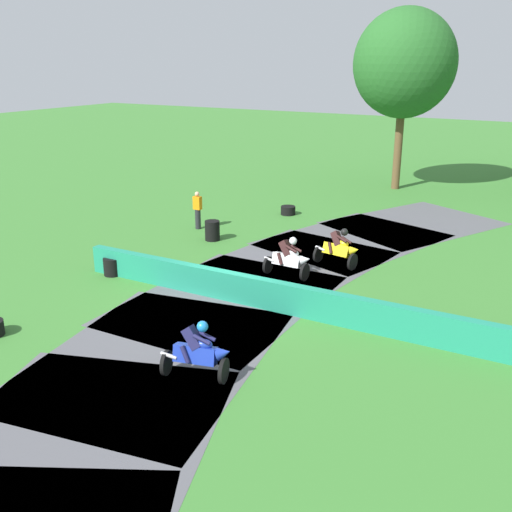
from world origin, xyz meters
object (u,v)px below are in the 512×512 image
object	(u,v)px
tire_stack_mid_b	(112,266)
tire_stack_mid_a	(212,231)
track_marshal	(198,210)
motorcycle_lead_yellow	(339,248)
tire_stack_near	(288,210)
motorcycle_chase_white	(289,258)
motorcycle_trailing_blue	(199,352)

from	to	relation	value
tire_stack_mid_b	tire_stack_mid_a	bearing A→B (deg)	81.73
tire_stack_mid_a	track_marshal	bearing A→B (deg)	143.47
motorcycle_lead_yellow	tire_stack_near	size ratio (longest dim) A/B	2.50
motorcycle_chase_white	track_marshal	world-z (taller)	track_marshal
track_marshal	tire_stack_mid_b	bearing A→B (deg)	-83.14
motorcycle_chase_white	motorcycle_trailing_blue	size ratio (longest dim) A/B	1.00
motorcycle_lead_yellow	tire_stack_mid_a	distance (m)	5.60
motorcycle_chase_white	tire_stack_mid_b	distance (m)	6.00
motorcycle_lead_yellow	motorcycle_chase_white	bearing A→B (deg)	-118.46
tire_stack_mid_b	tire_stack_near	bearing A→B (deg)	81.26
motorcycle_lead_yellow	motorcycle_trailing_blue	xyz separation A→B (m)	(0.11, -8.81, 0.02)
tire_stack_near	tire_stack_mid_b	world-z (taller)	tire_stack_mid_b
motorcycle_lead_yellow	tire_stack_near	world-z (taller)	motorcycle_lead_yellow
motorcycle_lead_yellow	track_marshal	bearing A→B (deg)	168.79
motorcycle_trailing_blue	tire_stack_mid_a	world-z (taller)	motorcycle_trailing_blue
motorcycle_trailing_blue	motorcycle_chase_white	bearing A→B (deg)	99.35
tire_stack_near	tire_stack_mid_b	distance (m)	10.30
motorcycle_lead_yellow	motorcycle_trailing_blue	size ratio (longest dim) A/B	1.02
tire_stack_mid_b	track_marshal	bearing A→B (deg)	96.86
motorcycle_lead_yellow	motorcycle_chase_white	xyz separation A→B (m)	(-1.02, -1.89, 0.02)
tire_stack_near	track_marshal	xyz separation A→B (m)	(-2.30, -4.07, 0.62)
track_marshal	motorcycle_trailing_blue	bearing A→B (deg)	-54.93
motorcycle_lead_yellow	tire_stack_mid_b	world-z (taller)	motorcycle_lead_yellow
motorcycle_trailing_blue	tire_stack_mid_a	bearing A→B (deg)	122.01
motorcycle_chase_white	tire_stack_mid_b	size ratio (longest dim) A/B	2.81
motorcycle_chase_white	tire_stack_mid_b	bearing A→B (deg)	-151.99
motorcycle_trailing_blue	motorcycle_lead_yellow	bearing A→B (deg)	90.74
motorcycle_trailing_blue	tire_stack_mid_b	distance (m)	7.63
motorcycle_chase_white	tire_stack_mid_a	distance (m)	5.07
tire_stack_near	tire_stack_mid_a	world-z (taller)	tire_stack_mid_a
motorcycle_chase_white	tire_stack_mid_b	world-z (taller)	motorcycle_chase_white
motorcycle_trailing_blue	tire_stack_mid_b	bearing A→B (deg)	147.47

